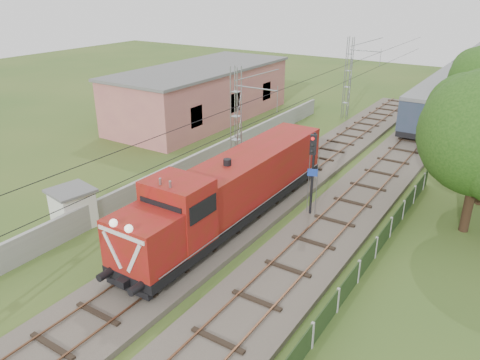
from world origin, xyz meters
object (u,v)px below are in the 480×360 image
Objects in this scene: signal_post at (313,161)px; relay_hut at (73,208)px; locomotive at (232,189)px; coach_rake at (476,64)px.

relay_hut is (-10.78, -8.11, -2.44)m from signal_post.
signal_post is at bearing 42.10° from locomotive.
relay_hut is at bearing -102.16° from coach_rake.
signal_post is at bearing -91.88° from coach_rake.
locomotive is at bearing -95.44° from coach_rake.
locomotive is 6.56× the size of relay_hut.
locomotive reaches higher than coach_rake.
coach_rake is 25.60× the size of relay_hut.
coach_rake is 58.86m from relay_hut.
signal_post is (-1.62, -49.42, 1.13)m from coach_rake.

